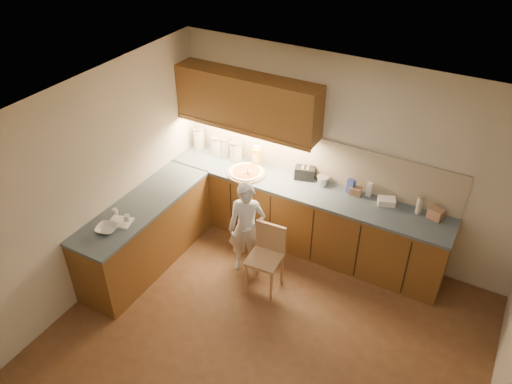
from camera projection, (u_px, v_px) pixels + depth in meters
room at (268, 221)px, 4.55m from camera, size 4.54×4.50×2.62m
l_counter at (250, 221)px, 6.51m from camera, size 3.77×2.62×0.92m
backsplash at (315, 157)px, 6.39m from camera, size 3.75×0.02×0.58m
upper_cabinets at (247, 101)px, 6.27m from camera, size 1.95×0.36×0.73m
pizza_on_board at (246, 172)px, 6.59m from camera, size 0.51×0.51×0.21m
child at (247, 228)px, 6.11m from camera, size 0.55×0.47×1.27m
wooden_chair at (267, 253)px, 5.95m from camera, size 0.41×0.41×0.86m
mixing_bowl at (107, 229)px, 5.61m from camera, size 0.29×0.29×0.06m
canister_a at (199, 138)px, 7.07m from camera, size 0.16×0.16×0.33m
canister_b at (217, 146)px, 6.93m from camera, size 0.16×0.16×0.28m
canister_c at (225, 147)px, 6.92m from camera, size 0.14×0.14×0.27m
canister_d at (236, 151)px, 6.81m from camera, size 0.18×0.18×0.29m
oil_jug at (257, 157)px, 6.68m from camera, size 0.11×0.08×0.32m
toaster at (305, 173)px, 6.46m from camera, size 0.29×0.22×0.17m
steel_pot at (323, 181)px, 6.36m from camera, size 0.16×0.16×0.12m
blue_box at (351, 186)px, 6.20m from camera, size 0.11×0.09×0.19m
card_box_a at (356, 191)px, 6.19m from camera, size 0.15×0.11×0.10m
white_bottle at (369, 189)px, 6.15m from camera, size 0.07×0.07×0.18m
flat_pack at (386, 201)px, 6.02m from camera, size 0.24×0.21×0.08m
tall_jar at (420, 205)px, 5.83m from camera, size 0.08×0.08×0.24m
card_box_b at (436, 214)px, 5.78m from camera, size 0.20×0.17×0.13m
dough_cloth at (120, 222)px, 5.74m from camera, size 0.30×0.26×0.02m
spice_jar_a at (115, 212)px, 5.85m from camera, size 0.06×0.06×0.08m
spice_jar_b at (127, 218)px, 5.74m from camera, size 0.07×0.07×0.09m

